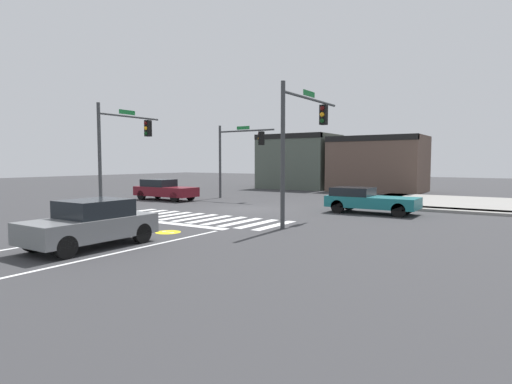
% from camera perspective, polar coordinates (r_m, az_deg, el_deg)
% --- Properties ---
extents(ground_plane, '(120.00, 120.00, 0.00)m').
position_cam_1_polar(ground_plane, '(24.41, -1.18, -2.33)').
color(ground_plane, '#353538').
extents(crosswalk_near, '(9.45, 3.16, 0.01)m').
position_cam_1_polar(crosswalk_near, '(20.88, -8.17, -3.47)').
color(crosswalk_near, silver).
rests_on(crosswalk_near, ground_plane).
extents(lane_markings, '(6.80, 20.25, 0.01)m').
position_cam_1_polar(lane_markings, '(15.15, -24.10, -6.67)').
color(lane_markings, white).
rests_on(lane_markings, ground_plane).
extents(bike_detector_marking, '(0.99, 0.99, 0.01)m').
position_cam_1_polar(bike_detector_marking, '(16.86, -11.78, -5.33)').
color(bike_detector_marking, yellow).
rests_on(bike_detector_marking, ground_plane).
extents(curb_corner_northeast, '(10.00, 10.60, 0.15)m').
position_cam_1_polar(curb_corner_northeast, '(30.03, 23.05, -1.31)').
color(curb_corner_northeast, gray).
rests_on(curb_corner_northeast, ground_plane).
extents(storefront_row, '(15.88, 5.78, 5.47)m').
position_cam_1_polar(storefront_row, '(41.97, 10.74, 3.92)').
color(storefront_row, '#4C564C').
rests_on(storefront_row, ground_plane).
extents(traffic_signal_southwest, '(0.32, 4.26, 5.82)m').
position_cam_1_polar(traffic_signal_southwest, '(24.71, -17.61, 6.69)').
color(traffic_signal_southwest, '#383A3D').
rests_on(traffic_signal_southwest, ground_plane).
extents(traffic_signal_southeast, '(0.32, 5.33, 5.97)m').
position_cam_1_polar(traffic_signal_southeast, '(18.83, 6.34, 8.39)').
color(traffic_signal_southeast, '#383A3D').
rests_on(traffic_signal_southeast, ground_plane).
extents(traffic_signal_northwest, '(4.81, 0.32, 5.43)m').
position_cam_1_polar(traffic_signal_northwest, '(31.00, -2.39, 5.94)').
color(traffic_signal_northwest, '#383A3D').
rests_on(traffic_signal_northwest, ground_plane).
extents(car_teal, '(4.68, 1.94, 1.35)m').
position_cam_1_polar(car_teal, '(23.26, 14.86, -1.04)').
color(car_teal, '#196B70').
rests_on(car_teal, ground_plane).
extents(car_maroon, '(4.78, 1.80, 1.47)m').
position_cam_1_polar(car_maroon, '(30.83, -12.29, 0.32)').
color(car_maroon, maroon).
rests_on(car_maroon, ground_plane).
extents(car_gray, '(1.91, 4.11, 1.52)m').
position_cam_1_polar(car_gray, '(14.58, -21.36, -3.96)').
color(car_gray, slate).
rests_on(car_gray, ground_plane).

